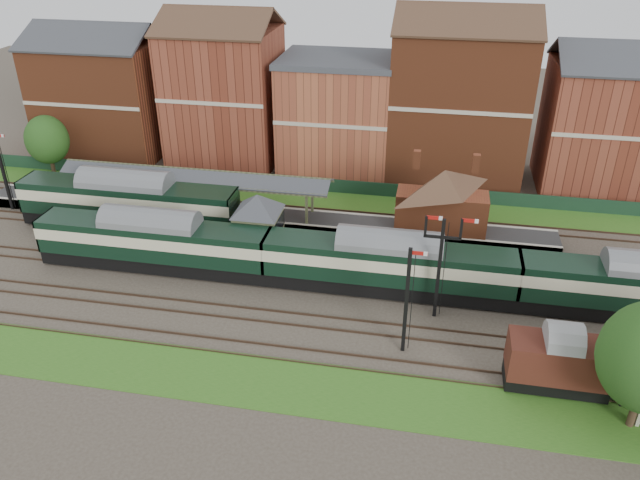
% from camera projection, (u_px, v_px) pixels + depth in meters
% --- Properties ---
extents(ground, '(160.00, 160.00, 0.00)m').
position_uv_depth(ground, '(285.00, 281.00, 50.46)').
color(ground, '#473D33').
rests_on(ground, ground).
extents(grass_back, '(90.00, 4.50, 0.06)m').
position_uv_depth(grass_back, '(322.00, 199.00, 64.24)').
color(grass_back, '#2D6619').
rests_on(grass_back, ground).
extents(grass_front, '(90.00, 5.00, 0.06)m').
position_uv_depth(grass_front, '(241.00, 379.00, 40.10)').
color(grass_front, '#2D6619').
rests_on(grass_front, ground).
extents(fence, '(90.00, 0.12, 1.50)m').
position_uv_depth(fence, '(326.00, 185.00, 65.62)').
color(fence, '#193823').
rests_on(fence, ground).
extents(platform, '(55.00, 3.40, 1.00)m').
position_uv_depth(platform, '(258.00, 218.00, 59.46)').
color(platform, '#2D2D2D').
rests_on(platform, ground).
extents(signal_box, '(5.40, 5.40, 6.00)m').
position_uv_depth(signal_box, '(259.00, 225.00, 52.24)').
color(signal_box, '#54684A').
rests_on(signal_box, ground).
extents(brick_hut, '(3.20, 2.64, 2.94)m').
position_uv_depth(brick_hut, '(352.00, 255.00, 51.86)').
color(brick_hut, maroon).
rests_on(brick_hut, ground).
extents(station_building, '(8.10, 8.10, 5.90)m').
position_uv_depth(station_building, '(442.00, 199.00, 54.98)').
color(station_building, brown).
rests_on(station_building, platform).
extents(canopy, '(26.00, 3.89, 4.08)m').
position_uv_depth(canopy, '(195.00, 173.00, 58.50)').
color(canopy, '#42472C').
rests_on(canopy, platform).
extents(semaphore_bracket, '(3.60, 0.25, 8.18)m').
position_uv_depth(semaphore_bracket, '(440.00, 262.00, 44.09)').
color(semaphore_bracket, black).
rests_on(semaphore_bracket, ground).
extents(semaphore_platform_end, '(1.23, 0.25, 8.00)m').
position_uv_depth(semaphore_platform_end, '(3.00, 170.00, 60.35)').
color(semaphore_platform_end, black).
rests_on(semaphore_platform_end, ground).
extents(semaphore_siding, '(1.23, 0.25, 8.00)m').
position_uv_depth(semaphore_siding, '(407.00, 299.00, 40.77)').
color(semaphore_siding, black).
rests_on(semaphore_siding, ground).
extents(town_backdrop, '(69.00, 10.00, 16.00)m').
position_uv_depth(town_backdrop, '(336.00, 108.00, 68.70)').
color(town_backdrop, brown).
rests_on(town_backdrop, ground).
extents(dmu_train, '(57.98, 3.05, 4.45)m').
position_uv_depth(dmu_train, '(388.00, 264.00, 47.85)').
color(dmu_train, black).
rests_on(dmu_train, ground).
extents(platform_railcar, '(20.56, 3.24, 4.74)m').
position_uv_depth(platform_railcar, '(128.00, 201.00, 57.48)').
color(platform_railcar, black).
rests_on(platform_railcar, ground).
extents(goods_van_a, '(6.17, 2.67, 3.74)m').
position_uv_depth(goods_van_a, '(559.00, 361.00, 38.43)').
color(goods_van_a, black).
rests_on(goods_van_a, ground).
extents(tree_back, '(4.66, 4.66, 6.81)m').
position_uv_depth(tree_back, '(47.00, 140.00, 68.17)').
color(tree_back, '#382619').
rests_on(tree_back, ground).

